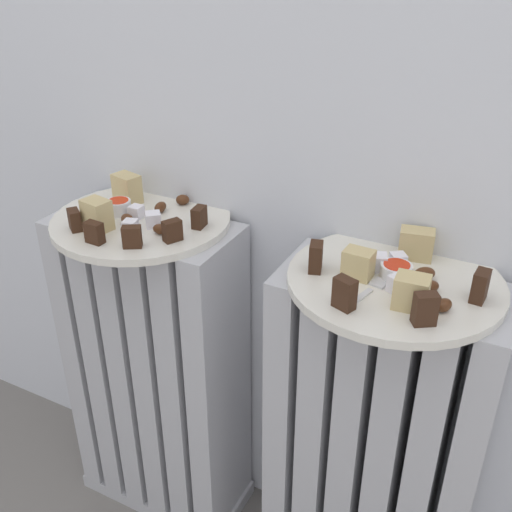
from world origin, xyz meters
TOP-DOWN VIEW (x-y plane):
  - radiator_left at (-0.21, 0.28)m, footprint 0.33×0.16m
  - radiator_right at (0.21, 0.28)m, footprint 0.33×0.16m
  - plate_left at (-0.21, 0.28)m, footprint 0.29×0.29m
  - plate_right at (0.21, 0.28)m, footprint 0.29×0.29m
  - dark_cake_slice_left_0 at (-0.27, 0.20)m, footprint 0.03×0.03m
  - dark_cake_slice_left_1 at (-0.22, 0.18)m, footprint 0.03×0.02m
  - dark_cake_slice_left_2 at (-0.16, 0.19)m, footprint 0.03×0.03m
  - dark_cake_slice_left_3 at (-0.12, 0.23)m, footprint 0.03×0.03m
  - dark_cake_slice_left_4 at (-0.11, 0.29)m, footprint 0.02×0.03m
  - marble_cake_slice_left_0 at (-0.27, 0.32)m, footprint 0.05×0.04m
  - marble_cake_slice_left_1 at (-0.24, 0.21)m, footprint 0.05×0.04m
  - turkish_delight_left_0 at (-0.17, 0.26)m, footprint 0.03×0.03m
  - turkish_delight_left_1 at (-0.19, 0.23)m, footprint 0.02×0.02m
  - turkish_delight_left_2 at (-0.22, 0.28)m, footprint 0.02×0.02m
  - medjool_date_left_0 at (-0.18, 0.35)m, footprint 0.03×0.03m
  - medjool_date_left_1 at (-0.15, 0.24)m, footprint 0.03×0.02m
  - medjool_date_left_2 at (-0.19, 0.31)m, footprint 0.02×0.03m
  - medjool_date_left_3 at (-0.21, 0.25)m, footprint 0.03×0.03m
  - jam_bowl_left at (-0.25, 0.28)m, footprint 0.04×0.04m
  - dark_cake_slice_right_0 at (0.11, 0.25)m, footprint 0.02×0.03m
  - dark_cake_slice_right_1 at (0.17, 0.18)m, footprint 0.03×0.03m
  - dark_cake_slice_right_2 at (0.27, 0.19)m, footprint 0.03×0.03m
  - dark_cake_slice_right_3 at (0.32, 0.27)m, footprint 0.02×0.03m
  - marble_cake_slice_right_0 at (0.16, 0.26)m, footprint 0.04×0.03m
  - marble_cake_slice_right_1 at (0.22, 0.35)m, footprint 0.05×0.04m
  - marble_cake_slice_right_2 at (0.25, 0.22)m, footprint 0.04×0.04m
  - turkish_delight_right_0 at (0.22, 0.25)m, footprint 0.03×0.03m
  - turkish_delight_right_1 at (0.21, 0.31)m, footprint 0.03×0.03m
  - turkish_delight_right_2 at (0.18, 0.29)m, footprint 0.03×0.03m
  - medjool_date_right_0 at (0.26, 0.26)m, footprint 0.03×0.03m
  - medjool_date_right_1 at (0.29, 0.23)m, footprint 0.02×0.03m
  - medjool_date_right_2 at (0.25, 0.29)m, footprint 0.03×0.03m
  - jam_bowl_right at (0.21, 0.28)m, footprint 0.04×0.04m
  - fork at (0.19, 0.23)m, footprint 0.04×0.10m

SIDE VIEW (x-z plane):
  - radiator_left at x=-0.21m, z-range 0.00..0.63m
  - radiator_right at x=0.21m, z-range 0.00..0.63m
  - plate_left at x=-0.21m, z-range 0.63..0.64m
  - plate_right at x=0.21m, z-range 0.63..0.64m
  - fork at x=0.19m, z-range 0.64..0.65m
  - medjool_date_right_0 at x=0.26m, z-range 0.64..0.66m
  - medjool_date_left_1 at x=-0.15m, z-range 0.64..0.66m
  - medjool_date_right_1 at x=0.29m, z-range 0.64..0.66m
  - medjool_date_left_3 at x=-0.21m, z-range 0.64..0.66m
  - medjool_date_left_0 at x=-0.18m, z-range 0.64..0.66m
  - medjool_date_left_2 at x=-0.19m, z-range 0.64..0.66m
  - medjool_date_right_2 at x=0.25m, z-range 0.64..0.66m
  - turkish_delight_right_1 at x=0.21m, z-range 0.64..0.66m
  - turkish_delight_left_2 at x=-0.22m, z-range 0.64..0.67m
  - turkish_delight_left_1 at x=-0.19m, z-range 0.64..0.67m
  - jam_bowl_right at x=0.21m, z-range 0.65..0.67m
  - turkish_delight_right_2 at x=0.18m, z-range 0.64..0.67m
  - turkish_delight_right_0 at x=0.22m, z-range 0.64..0.67m
  - turkish_delight_left_0 at x=-0.17m, z-range 0.64..0.67m
  - jam_bowl_left at x=-0.25m, z-range 0.65..0.67m
  - dark_cake_slice_left_0 at x=-0.27m, z-range 0.64..0.68m
  - dark_cake_slice_left_1 at x=-0.22m, z-range 0.64..0.68m
  - dark_cake_slice_left_2 at x=-0.16m, z-range 0.64..0.68m
  - dark_cake_slice_left_3 at x=-0.12m, z-range 0.64..0.68m
  - dark_cake_slice_left_4 at x=-0.11m, z-range 0.64..0.68m
  - marble_cake_slice_right_0 at x=0.16m, z-range 0.64..0.68m
  - dark_cake_slice_right_0 at x=0.11m, z-range 0.64..0.69m
  - dark_cake_slice_right_1 at x=0.17m, z-range 0.64..0.69m
  - dark_cake_slice_right_2 at x=0.27m, z-range 0.64..0.69m
  - dark_cake_slice_right_3 at x=0.32m, z-range 0.64..0.69m
  - marble_cake_slice_right_2 at x=0.25m, z-range 0.64..0.69m
  - marble_cake_slice_right_1 at x=0.22m, z-range 0.64..0.69m
  - marble_cake_slice_left_1 at x=-0.24m, z-range 0.64..0.69m
  - marble_cake_slice_left_0 at x=-0.27m, z-range 0.64..0.69m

